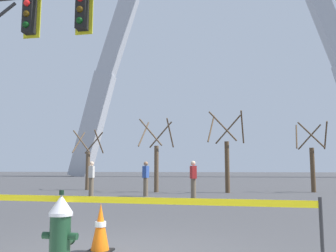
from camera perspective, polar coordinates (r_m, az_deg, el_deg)
name	(u,v)px	position (r m, az deg, el deg)	size (l,w,h in m)	color
fire_hydrant	(60,232)	(4.81, -17.12, -16.20)	(0.46, 0.48, 0.99)	black
caution_tape_barrier	(79,216)	(4.75, -14.27, -13.99)	(5.80, 0.37, 0.95)	#232326
traffic_cone_by_hydrant	(100,228)	(5.69, -10.96, -15.99)	(0.36, 0.36, 0.73)	black
monument_arch	(217,35)	(59.60, 8.02, 14.42)	(49.40, 2.98, 52.77)	#B2B5BC
tree_far_left	(88,163)	(21.63, -12.94, -5.96)	(1.64, 1.65, 3.54)	brown
tree_left_mid	(156,160)	(19.11, -1.91, -5.50)	(1.82, 1.83, 3.93)	brown
tree_center_left	(227,157)	(18.83, 9.58, -4.97)	(1.95, 1.96, 4.24)	brown
tree_center_right	(312,161)	(20.54, 22.44, -5.30)	(1.74, 1.75, 3.75)	brown
pedestrian_walking_left	(91,178)	(16.73, -12.38, -8.32)	(0.23, 0.36, 1.59)	brown
pedestrian_standing_center	(146,178)	(16.30, -3.65, -8.51)	(0.26, 0.37, 1.59)	brown
pedestrian_walking_right	(193,179)	(15.08, 4.15, -8.63)	(0.32, 0.39, 1.59)	brown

